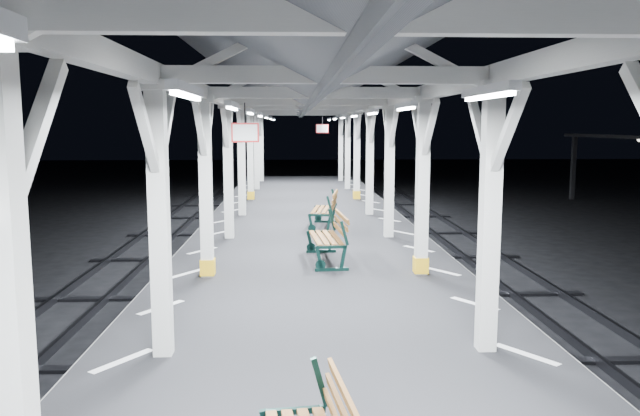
{
  "coord_description": "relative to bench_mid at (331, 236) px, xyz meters",
  "views": [
    {
      "loc": [
        -0.4,
        -9.43,
        3.8
      ],
      "look_at": [
        0.12,
        2.56,
        2.2
      ],
      "focal_mm": 35.0,
      "sensor_mm": 36.0,
      "label": 1
    }
  ],
  "objects": [
    {
      "name": "hazard_stripes_left",
      "position": [
        -2.83,
        -3.2,
        -0.52
      ],
      "size": [
        1.0,
        48.0,
        0.01
      ],
      "primitive_type": "cube",
      "color": "silver",
      "rests_on": "platform"
    },
    {
      "name": "canopy",
      "position": [
        -0.37,
        -3.22,
        3.04
      ],
      "size": [
        5.4,
        49.0,
        4.65
      ],
      "color": "silver",
      "rests_on": "platform"
    },
    {
      "name": "track_right",
      "position": [
        4.62,
        -3.2,
        -1.45
      ],
      "size": [
        2.2,
        60.0,
        0.16
      ],
      "color": "#2D2D33",
      "rests_on": "ground"
    },
    {
      "name": "ground",
      "position": [
        -0.38,
        -3.2,
        -1.53
      ],
      "size": [
        120.0,
        120.0,
        0.0
      ],
      "primitive_type": "plane",
      "color": "black",
      "rests_on": "ground"
    },
    {
      "name": "hazard_stripes_right",
      "position": [
        2.07,
        -3.2,
        -0.52
      ],
      "size": [
        1.0,
        48.0,
        0.01
      ],
      "primitive_type": "cube",
      "color": "silver",
      "rests_on": "platform"
    },
    {
      "name": "bench_mid",
      "position": [
        0.0,
        0.0,
        0.0
      ],
      "size": [
        0.82,
        1.87,
        0.99
      ],
      "rotation": [
        0.0,
        0.0,
        0.07
      ],
      "color": "black",
      "rests_on": "platform"
    },
    {
      "name": "bench_far",
      "position": [
        0.15,
        4.27,
        0.0
      ],
      "size": [
        0.92,
        1.91,
        0.99
      ],
      "rotation": [
        0.0,
        0.0,
        -0.13
      ],
      "color": "black",
      "rests_on": "platform"
    },
    {
      "name": "platform",
      "position": [
        -0.38,
        -3.2,
        -1.03
      ],
      "size": [
        6.0,
        50.0,
        1.0
      ],
      "primitive_type": "cube",
      "color": "black",
      "rests_on": "ground"
    }
  ]
}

